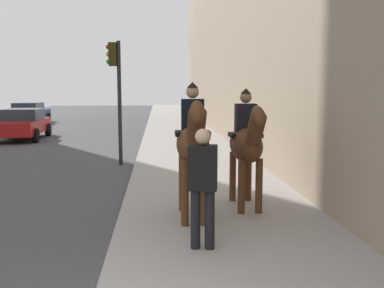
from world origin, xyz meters
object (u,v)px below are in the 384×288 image
(mounted_horse_far, at_px, (247,143))
(car_near_lane, at_px, (23,124))
(car_mid_lane, at_px, (29,113))
(traffic_light_near_curb, at_px, (116,83))
(pedestrian_greeting, at_px, (203,181))
(mounted_horse_near, at_px, (193,143))

(mounted_horse_far, relative_size, car_near_lane, 0.50)
(mounted_horse_far, height_order, car_mid_lane, mounted_horse_far)
(mounted_horse_far, relative_size, traffic_light_near_curb, 0.59)
(mounted_horse_far, relative_size, car_mid_lane, 0.54)
(mounted_horse_far, bearing_deg, pedestrian_greeting, -27.11)
(mounted_horse_near, xyz_separation_m, mounted_horse_far, (0.63, -1.06, -0.09))
(traffic_light_near_curb, bearing_deg, mounted_horse_near, -163.26)
(mounted_horse_near, distance_m, car_near_lane, 15.32)
(car_near_lane, height_order, traffic_light_near_curb, traffic_light_near_curb)
(mounted_horse_near, height_order, car_mid_lane, mounted_horse_near)
(pedestrian_greeting, xyz_separation_m, traffic_light_near_curb, (7.56, 1.87, 1.46))
(car_near_lane, bearing_deg, pedestrian_greeting, 22.22)
(car_near_lane, distance_m, car_mid_lane, 10.20)
(car_mid_lane, bearing_deg, mounted_horse_far, -154.45)
(mounted_horse_far, height_order, car_near_lane, mounted_horse_far)
(traffic_light_near_curb, bearing_deg, pedestrian_greeting, -166.11)
(car_near_lane, bearing_deg, mounted_horse_near, 24.38)
(mounted_horse_near, relative_size, mounted_horse_far, 1.05)
(pedestrian_greeting, xyz_separation_m, car_mid_lane, (24.91, 9.54, -0.35))
(mounted_horse_near, relative_size, pedestrian_greeting, 1.39)
(mounted_horse_near, distance_m, car_mid_lane, 25.37)
(mounted_horse_far, distance_m, pedestrian_greeting, 2.30)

